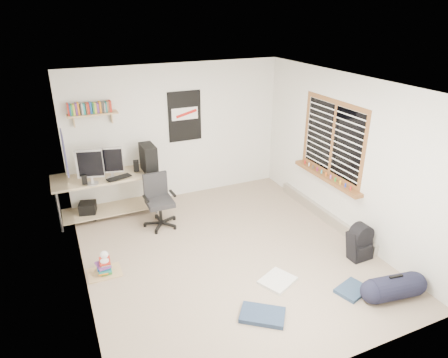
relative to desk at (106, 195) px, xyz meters
name	(u,v)px	position (x,y,z in m)	size (l,w,h in m)	color
floor	(228,255)	(1.42, -2.00, -0.37)	(4.00, 4.50, 0.01)	gray
ceiling	(229,84)	(1.42, -2.00, 2.14)	(4.00, 4.50, 0.01)	white
back_wall	(177,133)	(1.42, 0.25, 0.89)	(4.00, 0.01, 2.50)	silver
left_wall	(73,205)	(-0.59, -2.00, 0.89)	(0.01, 4.50, 2.50)	silver
right_wall	(346,156)	(3.42, -2.00, 0.89)	(0.01, 4.50, 2.50)	silver
desk	(106,195)	(0.00, 0.00, 0.00)	(1.70, 0.74, 0.77)	tan
monitor_left	(91,169)	(-0.22, -0.31, 0.64)	(0.42, 0.11, 0.47)	#95969A
monitor_right	(111,166)	(0.12, -0.23, 0.63)	(0.39, 0.10, 0.43)	#A3A3A8
pc_tower	(149,158)	(0.75, -0.19, 0.64)	(0.21, 0.45, 0.47)	black
keyboard	(119,178)	(0.21, -0.29, 0.42)	(0.40, 0.14, 0.02)	black
speaker_left	(84,179)	(-0.33, -0.30, 0.49)	(0.08, 0.08, 0.16)	black
speaker_right	(136,166)	(0.55, -0.10, 0.50)	(0.09, 0.09, 0.19)	black
office_chair	(160,199)	(0.75, -0.77, 0.12)	(0.58, 0.58, 0.89)	#242426
wall_shelf	(93,114)	(-0.03, 0.14, 1.42)	(0.80, 0.22, 0.24)	tan
poster_back_wall	(185,116)	(1.57, 0.23, 1.19)	(0.62, 0.03, 0.92)	black
poster_left_wall	(64,153)	(-0.57, -0.80, 1.14)	(0.02, 0.42, 0.60)	navy
window	(332,139)	(3.37, -1.70, 1.08)	(0.10, 1.50, 1.26)	brown
baseboard_heater	(324,214)	(3.37, -1.70, -0.28)	(0.08, 2.50, 0.18)	#B7B2A8
backpack	(359,245)	(3.14, -2.84, -0.16)	(0.33, 0.26, 0.44)	black
duffel_bag	(394,289)	(2.92, -3.72, -0.22)	(0.31, 0.31, 0.61)	black
tshirt	(277,281)	(1.76, -2.86, -0.34)	(0.44, 0.37, 0.04)	silver
jeans_a	(262,315)	(1.25, -3.35, -0.33)	(0.52, 0.33, 0.06)	#21314C
jeans_b	(352,290)	(2.54, -3.42, -0.34)	(0.41, 0.30, 0.05)	#23364F
book_stack	(103,264)	(-0.33, -1.72, -0.21)	(0.39, 0.32, 0.27)	brown
desk_lamp	(103,250)	(-0.31, -1.74, 0.02)	(0.12, 0.19, 0.19)	silver
subwoofer	(88,211)	(-0.33, -0.01, -0.22)	(0.27, 0.27, 0.30)	black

